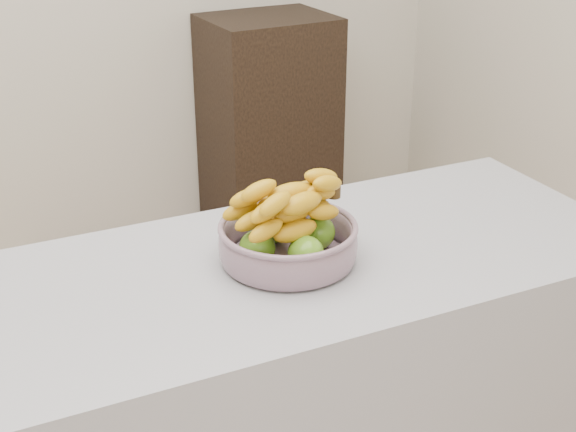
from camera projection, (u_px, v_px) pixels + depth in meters
name	position (u px, v px, depth m)	size (l,w,h in m)	color
cabinet	(269.00, 124.00, 3.68)	(0.55, 0.44, 0.98)	black
fruit_bowl	(288.00, 236.00, 1.60)	(0.28, 0.28, 0.17)	#8F97AC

